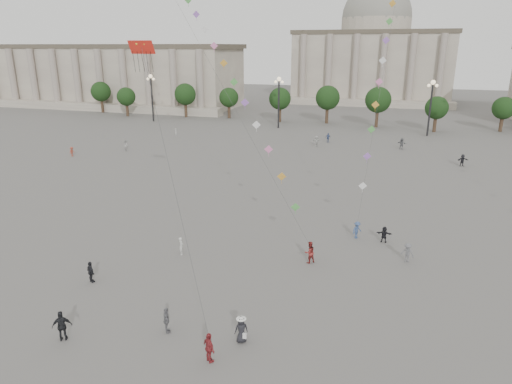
% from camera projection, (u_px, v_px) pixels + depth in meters
% --- Properties ---
extents(ground, '(360.00, 360.00, 0.00)m').
position_uv_depth(ground, '(228.00, 316.00, 29.60)').
color(ground, '#555350').
rests_on(ground, ground).
extents(hall_west, '(84.00, 26.22, 17.20)m').
position_uv_depth(hall_west, '(102.00, 76.00, 133.67)').
color(hall_west, gray).
rests_on(hall_west, ground).
extents(hall_central, '(48.30, 34.30, 35.50)m').
position_uv_depth(hall_central, '(373.00, 54.00, 142.66)').
color(hall_central, gray).
rests_on(hall_central, ground).
extents(tree_row, '(137.12, 5.12, 8.00)m').
position_uv_depth(tree_row, '(355.00, 101.00, 98.82)').
color(tree_row, '#3C2A1E').
rests_on(tree_row, ground).
extents(lamp_post_far_west, '(2.00, 0.90, 10.65)m').
position_uv_depth(lamp_post_far_west, '(151.00, 89.00, 103.75)').
color(lamp_post_far_west, '#262628').
rests_on(lamp_post_far_west, ground).
extents(lamp_post_mid_west, '(2.00, 0.90, 10.65)m').
position_uv_depth(lamp_post_mid_west, '(279.00, 93.00, 95.22)').
color(lamp_post_mid_west, '#262628').
rests_on(lamp_post_mid_west, ground).
extents(lamp_post_mid_east, '(2.00, 0.90, 10.65)m').
position_uv_depth(lamp_post_mid_east, '(431.00, 98.00, 86.69)').
color(lamp_post_mid_east, '#262628').
rests_on(lamp_post_mid_east, ground).
extents(person_crowd_0, '(1.09, 0.81, 1.72)m').
position_uv_depth(person_crowd_0, '(328.00, 138.00, 82.74)').
color(person_crowd_0, '#36487A').
rests_on(person_crowd_0, ground).
extents(person_crowd_1, '(1.09, 1.11, 1.80)m').
position_uv_depth(person_crowd_1, '(126.00, 145.00, 76.13)').
color(person_crowd_1, '#BCBBB7').
rests_on(person_crowd_1, ground).
extents(person_crowd_2, '(0.69, 1.05, 1.53)m').
position_uv_depth(person_crowd_2, '(72.00, 152.00, 72.22)').
color(person_crowd_2, '#9E3C2B').
rests_on(person_crowd_2, ground).
extents(person_crowd_3, '(1.37, 0.45, 1.48)m').
position_uv_depth(person_crowd_3, '(384.00, 234.00, 40.57)').
color(person_crowd_3, black).
rests_on(person_crowd_3, ground).
extents(person_crowd_4, '(1.59, 1.60, 1.84)m').
position_uv_depth(person_crowd_4, '(316.00, 141.00, 79.46)').
color(person_crowd_4, silver).
rests_on(person_crowd_4, ground).
extents(person_crowd_6, '(1.20, 0.93, 1.64)m').
position_uv_depth(person_crowd_6, '(407.00, 253.00, 36.80)').
color(person_crowd_6, slate).
rests_on(person_crowd_6, ground).
extents(person_crowd_9, '(1.71, 1.17, 1.78)m').
position_uv_depth(person_crowd_9, '(462.00, 160.00, 66.26)').
color(person_crowd_9, black).
rests_on(person_crowd_9, ground).
extents(person_crowd_10, '(0.66, 0.69, 1.60)m').
position_uv_depth(person_crowd_10, '(176.00, 133.00, 87.79)').
color(person_crowd_10, '#B1B2AD').
rests_on(person_crowd_10, ground).
extents(person_crowd_12, '(1.80, 1.37, 1.90)m').
position_uv_depth(person_crowd_12, '(402.00, 144.00, 77.22)').
color(person_crowd_12, slate).
rests_on(person_crowd_12, ground).
extents(person_crowd_13, '(0.54, 0.65, 1.53)m').
position_uv_depth(person_crowd_13, '(181.00, 246.00, 38.21)').
color(person_crowd_13, silver).
rests_on(person_crowd_13, ground).
extents(tourist_0, '(1.11, 1.00, 1.81)m').
position_uv_depth(tourist_0, '(209.00, 348.00, 25.08)').
color(tourist_0, maroon).
rests_on(tourist_0, ground).
extents(tourist_1, '(1.05, 0.81, 1.66)m').
position_uv_depth(tourist_1, '(91.00, 272.00, 33.63)').
color(tourist_1, black).
rests_on(tourist_1, ground).
extents(tourist_3, '(0.82, 1.07, 1.69)m').
position_uv_depth(tourist_3, '(167.00, 320.00, 27.70)').
color(tourist_3, slate).
rests_on(tourist_3, ground).
extents(tourist_4, '(1.21, 1.00, 1.93)m').
position_uv_depth(tourist_4, '(62.00, 326.00, 26.94)').
color(tourist_4, black).
rests_on(tourist_4, ground).
extents(kite_flyer_0, '(1.12, 1.11, 1.83)m').
position_uv_depth(kite_flyer_0, '(310.00, 252.00, 36.67)').
color(kite_flyer_0, maroon).
rests_on(kite_flyer_0, ground).
extents(kite_flyer_1, '(1.10, 1.19, 1.61)m').
position_uv_depth(kite_flyer_1, '(357.00, 230.00, 41.39)').
color(kite_flyer_1, '#384F7E').
rests_on(kite_flyer_1, ground).
extents(hat_person, '(0.97, 0.88, 1.69)m').
position_uv_depth(hat_person, '(241.00, 329.00, 26.80)').
color(hat_person, black).
rests_on(hat_person, ground).
extents(dragon_kite, '(6.63, 7.16, 23.11)m').
position_uv_depth(dragon_kite, '(143.00, 59.00, 35.87)').
color(dragon_kite, red).
rests_on(dragon_kite, ground).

